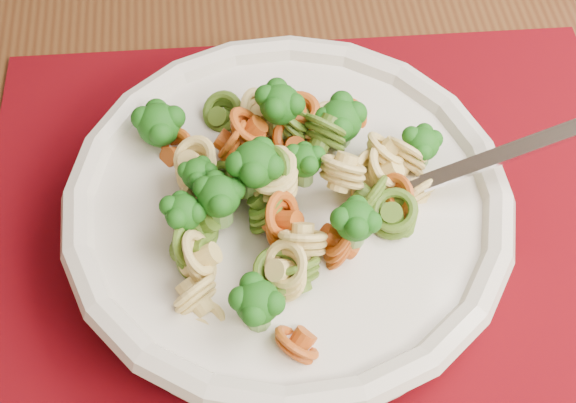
{
  "coord_description": "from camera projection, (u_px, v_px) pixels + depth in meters",
  "views": [
    {
      "loc": [
        -0.79,
        0.09,
        1.21
      ],
      "look_at": [
        -0.79,
        0.37,
        0.81
      ],
      "focal_mm": 50.0,
      "sensor_mm": 36.0,
      "label": 1
    }
  ],
  "objects": [
    {
      "name": "dining_table",
      "position": [
        354.0,
        137.0,
        0.69
      ],
      "size": [
        1.61,
        1.14,
        0.77
      ],
      "rotation": [
        0.0,
        0.0,
        0.12
      ],
      "color": "#512F16",
      "rests_on": "ground"
    },
    {
      "name": "placemat",
      "position": [
        316.0,
        227.0,
        0.53
      ],
      "size": [
        0.47,
        0.38,
        0.0
      ],
      "primitive_type": "cube",
      "rotation": [
        0.0,
        0.0,
        0.09
      ],
      "color": "#5D0406",
      "rests_on": "dining_table"
    },
    {
      "name": "pasta_bowl",
      "position": [
        288.0,
        210.0,
        0.49
      ],
      "size": [
        0.28,
        0.28,
        0.05
      ],
      "color": "silver",
      "rests_on": "placemat"
    },
    {
      "name": "pasta_broccoli_heap",
      "position": [
        288.0,
        196.0,
        0.48
      ],
      "size": [
        0.23,
        0.23,
        0.06
      ],
      "primitive_type": null,
      "color": "#E8C573",
      "rests_on": "pasta_bowl"
    },
    {
      "name": "fork",
      "position": [
        383.0,
        198.0,
        0.48
      ],
      "size": [
        0.18,
        0.06,
        0.08
      ],
      "primitive_type": null,
      "rotation": [
        0.0,
        -0.35,
        0.2
      ],
      "color": "silver",
      "rests_on": "pasta_bowl"
    }
  ]
}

